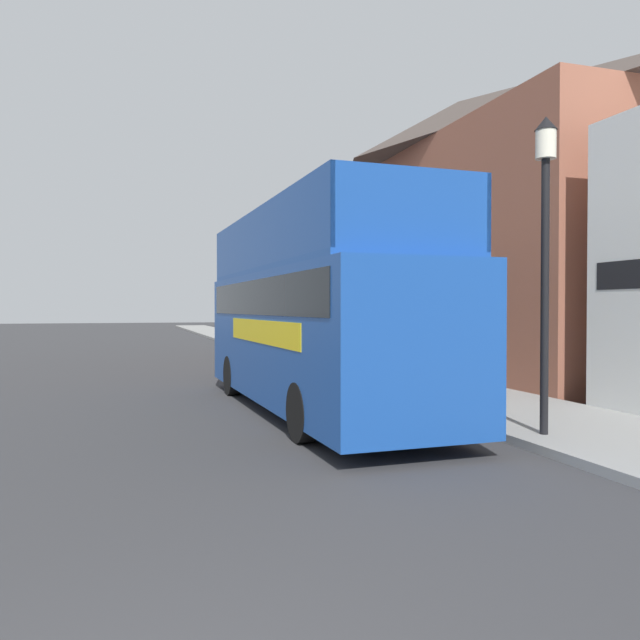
% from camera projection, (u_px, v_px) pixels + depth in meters
% --- Properties ---
extents(ground_plane, '(144.00, 144.00, 0.00)m').
position_uv_depth(ground_plane, '(122.00, 368.00, 22.53)').
color(ground_plane, '#333335').
extents(sidewalk, '(3.38, 108.00, 0.14)m').
position_uv_depth(sidewalk, '(347.00, 367.00, 21.95)').
color(sidewalk, gray).
rests_on(sidewalk, ground_plane).
extents(brick_terrace_rear, '(6.00, 19.11, 10.02)m').
position_uv_depth(brick_terrace_rear, '(458.00, 233.00, 23.77)').
color(brick_terrace_rear, '#935642').
rests_on(brick_terrace_rear, ground_plane).
extents(tour_bus, '(2.79, 9.71, 4.14)m').
position_uv_depth(tour_bus, '(312.00, 323.00, 13.07)').
color(tour_bus, '#19479E').
rests_on(tour_bus, ground_plane).
extents(parked_car_ahead_of_bus, '(2.04, 4.03, 1.42)m').
position_uv_depth(parked_car_ahead_of_bus, '(277.00, 355.00, 19.82)').
color(parked_car_ahead_of_bus, maroon).
rests_on(parked_car_ahead_of_bus, ground_plane).
extents(lamp_post_nearest, '(0.35, 0.35, 5.06)m').
position_uv_depth(lamp_post_nearest, '(545.00, 217.00, 9.90)').
color(lamp_post_nearest, black).
rests_on(lamp_post_nearest, sidewalk).
extents(lamp_post_second, '(0.35, 0.35, 5.08)m').
position_uv_depth(lamp_post_second, '(335.00, 261.00, 19.25)').
color(lamp_post_second, black).
rests_on(lamp_post_second, sidewalk).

